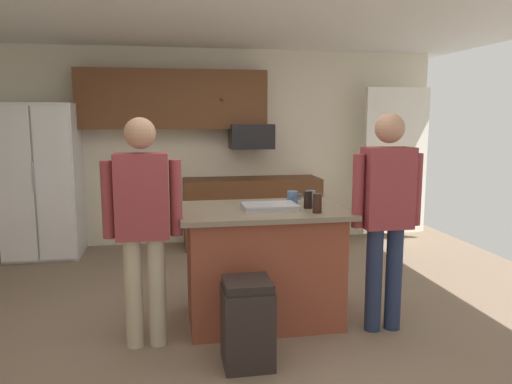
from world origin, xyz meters
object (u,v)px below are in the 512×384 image
at_px(refrigerator, 42,181).
at_px(trash_bin, 247,323).
at_px(mug_blue_stoneware, 311,197).
at_px(serving_tray, 269,206).
at_px(person_guest_left, 387,207).
at_px(glass_dark_ale, 317,203).
at_px(kitchen_island, 262,264).
at_px(person_elder_center, 143,217).
at_px(mug_ceramic_white, 293,197).
at_px(glass_stout_tall, 308,200).
at_px(microwave_over_range, 251,136).

distance_m(refrigerator, trash_bin, 3.78).
distance_m(mug_blue_stoneware, serving_tray, 0.47).
height_order(person_guest_left, glass_dark_ale, person_guest_left).
bearing_deg(mug_blue_stoneware, serving_tray, -151.62).
height_order(kitchen_island, person_elder_center, person_elder_center).
xyz_separation_m(mug_ceramic_white, glass_stout_tall, (0.07, -0.25, 0.02)).
xyz_separation_m(person_elder_center, trash_bin, (0.70, -0.42, -0.68)).
bearing_deg(trash_bin, kitchen_island, 71.60).
height_order(microwave_over_range, glass_dark_ale, microwave_over_range).
bearing_deg(mug_blue_stoneware, glass_dark_ale, -100.10).
xyz_separation_m(kitchen_island, trash_bin, (-0.25, -0.75, -0.18)).
xyz_separation_m(microwave_over_range, person_elder_center, (-1.28, -2.83, -0.47)).
bearing_deg(trash_bin, microwave_over_range, 79.88).
xyz_separation_m(person_guest_left, mug_blue_stoneware, (-0.45, 0.55, 0.01)).
xyz_separation_m(kitchen_island, mug_blue_stoneware, (0.47, 0.19, 0.53)).
bearing_deg(person_guest_left, refrigerator, -18.94).
xyz_separation_m(refrigerator, person_elder_center, (1.32, -2.71, 0.05)).
height_order(person_elder_center, trash_bin, person_elder_center).
height_order(person_guest_left, mug_blue_stoneware, person_guest_left).
bearing_deg(serving_tray, mug_ceramic_white, 40.29).
relative_size(mug_ceramic_white, mug_blue_stoneware, 1.03).
height_order(glass_stout_tall, trash_bin, glass_stout_tall).
bearing_deg(refrigerator, mug_ceramic_white, -40.72).
height_order(microwave_over_range, mug_blue_stoneware, microwave_over_range).
bearing_deg(person_guest_left, glass_dark_ale, 11.41).
bearing_deg(glass_stout_tall, trash_bin, -132.42).
height_order(glass_dark_ale, trash_bin, glass_dark_ale).
relative_size(refrigerator, mug_ceramic_white, 13.83).
relative_size(microwave_over_range, person_elder_center, 0.33).
height_order(person_elder_center, mug_ceramic_white, person_elder_center).
relative_size(mug_blue_stoneware, serving_tray, 0.30).
xyz_separation_m(person_elder_center, glass_stout_tall, (1.32, 0.25, 0.05)).
distance_m(mug_blue_stoneware, trash_bin, 1.37).
xyz_separation_m(person_guest_left, glass_stout_tall, (-0.55, 0.30, 0.03)).
relative_size(refrigerator, serving_tray, 4.24).
distance_m(person_elder_center, mug_blue_stoneware, 1.50).
distance_m(person_elder_center, glass_dark_ale, 1.33).
distance_m(glass_stout_tall, mug_blue_stoneware, 0.28).
relative_size(mug_ceramic_white, trash_bin, 0.22).
distance_m(kitchen_island, serving_tray, 0.50).
xyz_separation_m(glass_dark_ale, trash_bin, (-0.63, -0.48, -0.73)).
xyz_separation_m(microwave_over_range, serving_tray, (-0.28, -2.54, -0.47)).
bearing_deg(refrigerator, glass_stout_tall, -42.99).
xyz_separation_m(glass_stout_tall, trash_bin, (-0.62, -0.67, -0.73)).
distance_m(refrigerator, mug_blue_stoneware, 3.51).
xyz_separation_m(kitchen_island, mug_ceramic_white, (0.30, 0.17, 0.53)).
xyz_separation_m(person_elder_center, person_guest_left, (1.87, -0.05, 0.02)).
distance_m(refrigerator, microwave_over_range, 2.65).
bearing_deg(glass_dark_ale, glass_stout_tall, 94.70).
height_order(microwave_over_range, serving_tray, microwave_over_range).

